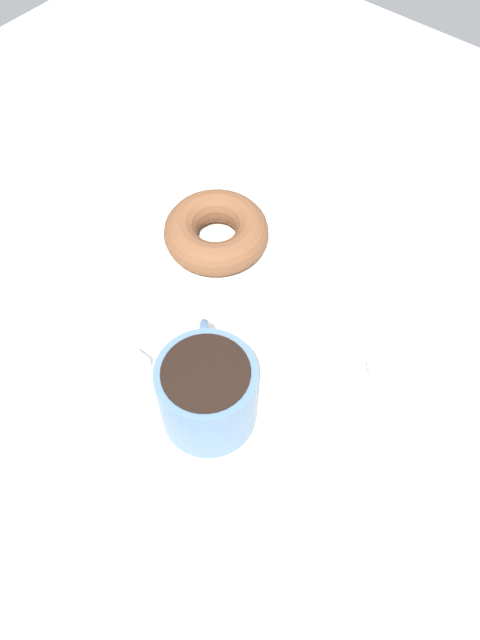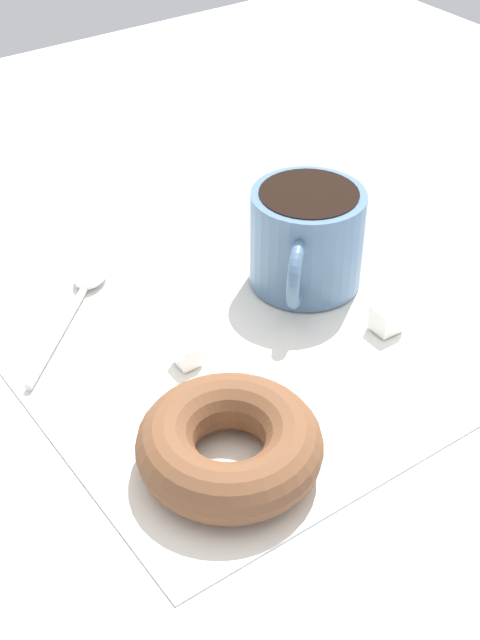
{
  "view_description": "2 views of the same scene",
  "coord_description": "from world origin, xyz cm",
  "px_view_note": "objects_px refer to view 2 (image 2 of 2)",
  "views": [
    {
      "loc": [
        21.28,
        -23.41,
        50.99
      ],
      "look_at": [
        0.37,
        1.92,
        2.3
      ],
      "focal_mm": 35.0,
      "sensor_mm": 36.0,
      "label": 1
    },
    {
      "loc": [
        -39.08,
        29.55,
        39.64
      ],
      "look_at": [
        0.37,
        1.92,
        2.3
      ],
      "focal_mm": 50.0,
      "sensor_mm": 36.0,
      "label": 2
    }
  ],
  "objects_px": {
    "donut": "(229,445)",
    "spoon": "(81,293)",
    "coffee_cup": "(306,237)",
    "sugar_cube": "(188,354)",
    "sugar_cube_extra": "(386,318)"
  },
  "relations": [
    {
      "from": "coffee_cup",
      "to": "sugar_cube_extra",
      "type": "xyz_separation_m",
      "value": [
        -0.08,
        -0.01,
        -0.03
      ]
    },
    {
      "from": "donut",
      "to": "sugar_cube",
      "type": "height_order",
      "value": "donut"
    },
    {
      "from": "sugar_cube",
      "to": "donut",
      "type": "bearing_deg",
      "value": 162.28
    },
    {
      "from": "spoon",
      "to": "donut",
      "type": "bearing_deg",
      "value": 178.44
    },
    {
      "from": "coffee_cup",
      "to": "spoon",
      "type": "bearing_deg",
      "value": 62.2
    },
    {
      "from": "donut",
      "to": "sugar_cube_extra",
      "type": "xyz_separation_m",
      "value": [
        0.04,
        -0.17,
        -0.01
      ]
    },
    {
      "from": "spoon",
      "to": "sugar_cube",
      "type": "bearing_deg",
      "value": -167.45
    },
    {
      "from": "coffee_cup",
      "to": "sugar_cube",
      "type": "relative_size",
      "value": 6.36
    },
    {
      "from": "donut",
      "to": "spoon",
      "type": "bearing_deg",
      "value": -1.56
    },
    {
      "from": "spoon",
      "to": "sugar_cube_extra",
      "type": "distance_m",
      "value": 0.22
    },
    {
      "from": "donut",
      "to": "sugar_cube",
      "type": "relative_size",
      "value": 7.2
    },
    {
      "from": "sugar_cube",
      "to": "coffee_cup",
      "type": "bearing_deg",
      "value": -76.07
    },
    {
      "from": "sugar_cube",
      "to": "sugar_cube_extra",
      "type": "height_order",
      "value": "sugar_cube_extra"
    },
    {
      "from": "coffee_cup",
      "to": "sugar_cube",
      "type": "height_order",
      "value": "coffee_cup"
    },
    {
      "from": "coffee_cup",
      "to": "sugar_cube",
      "type": "xyz_separation_m",
      "value": [
        -0.03,
        0.12,
        -0.03
      ]
    }
  ]
}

